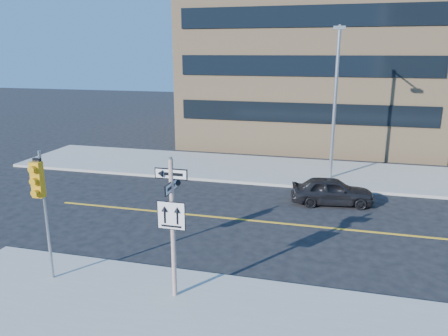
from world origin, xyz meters
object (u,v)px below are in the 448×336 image
(traffic_signal, at_px, (40,190))
(parked_car_a, at_px, (332,191))
(sign_pole, at_px, (172,220))
(streetlight_a, at_px, (335,94))

(traffic_signal, distance_m, parked_car_a, 12.85)
(sign_pole, height_order, parked_car_a, sign_pole)
(traffic_signal, bearing_deg, parked_car_a, 49.77)
(sign_pole, distance_m, streetlight_a, 14.05)
(streetlight_a, bearing_deg, traffic_signal, -120.80)
(traffic_signal, bearing_deg, sign_pole, 2.11)
(sign_pole, height_order, traffic_signal, sign_pole)
(sign_pole, xyz_separation_m, streetlight_a, (4.00, 13.27, 2.32))
(parked_car_a, relative_size, streetlight_a, 0.47)
(traffic_signal, xyz_separation_m, streetlight_a, (8.00, 13.42, 1.73))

